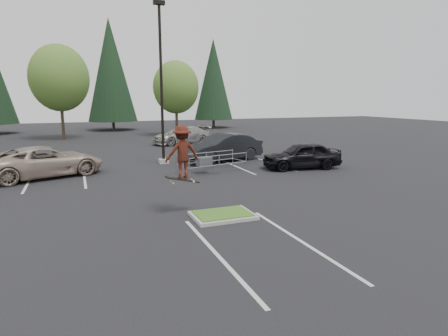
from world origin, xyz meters
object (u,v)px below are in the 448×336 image
object	(u,v)px
conif_c	(213,80)
skateboarder	(182,152)
decid_c	(176,89)
car_l_tan	(44,162)
car_r_black	(302,155)
conif_b	(111,70)
car_far_silver	(183,135)
light_pole	(162,93)
decid_b	(59,80)
cart_corral	(206,161)
car_r_charc	(223,147)

from	to	relation	value
conif_c	skateboarder	size ratio (longest dim) A/B	5.74
decid_c	car_l_tan	size ratio (longest dim) A/B	1.39
decid_c	conif_c	size ratio (longest dim) A/B	0.67
decid_c	conif_c	distance (m)	12.65
skateboarder	car_r_black	distance (m)	11.16
conif_b	car_far_silver	world-z (taller)	conif_b
light_pole	decid_c	world-z (taller)	light_pole
decid_b	skateboarder	bearing A→B (deg)	-80.75
cart_corral	car_r_black	size ratio (longest dim) A/B	0.88
cart_corral	car_r_charc	world-z (taller)	car_r_charc
car_far_silver	car_r_charc	bearing A→B (deg)	-16.66
skateboarder	car_r_charc	bearing A→B (deg)	-123.49
car_r_black	car_l_tan	bearing A→B (deg)	-92.18
cart_corral	car_l_tan	xyz separation A→B (m)	(-8.57, 2.21, 0.14)
conif_c	cart_corral	size ratio (longest dim) A/B	3.01
skateboarder	car_far_silver	distance (m)	21.82
conif_b	cart_corral	bearing A→B (deg)	-86.37
light_pole	cart_corral	xyz separation A→B (m)	(1.57, -4.10, -3.86)
skateboarder	car_far_silver	xyz separation A→B (m)	(5.74, 21.00, -1.48)
decid_b	decid_c	size ratio (longest dim) A/B	1.15
decid_c	car_l_tan	world-z (taller)	decid_c
decid_b	car_r_black	distance (m)	27.77
conif_b	conif_c	world-z (taller)	conif_b
skateboarder	car_l_tan	bearing A→B (deg)	-64.79
decid_b	conif_c	xyz separation A→B (m)	(20.01, 8.97, 0.80)
skateboarder	conif_b	bearing A→B (deg)	-96.74
cart_corral	skateboarder	world-z (taller)	skateboarder
skateboarder	car_far_silver	bearing A→B (deg)	-110.29
conif_c	skateboarder	bearing A→B (deg)	-111.54
light_pole	decid_c	size ratio (longest dim) A/B	1.21
car_r_black	light_pole	bearing A→B (deg)	-113.57
car_far_silver	cart_corral	bearing A→B (deg)	-26.39
cart_corral	car_r_charc	size ratio (longest dim) A/B	0.74
cart_corral	skateboarder	distance (m)	7.80
skateboarder	car_r_black	size ratio (longest dim) A/B	0.46
decid_b	car_far_silver	distance (m)	14.54
conif_b	car_l_tan	distance (m)	31.86
conif_c	decid_c	bearing A→B (deg)	-129.64
light_pole	cart_corral	distance (m)	5.85
decid_b	conif_c	distance (m)	21.94
cart_corral	car_l_tan	size ratio (longest dim) A/B	0.69
car_r_charc	car_l_tan	bearing A→B (deg)	-97.72
decid_b	car_l_tan	xyz separation A→B (m)	(-0.49, -20.43, -5.20)
skateboarder	conif_c	bearing A→B (deg)	-116.54
car_r_black	skateboarder	bearing A→B (deg)	-46.91
decid_b	car_far_silver	bearing A→B (deg)	-38.96
conif_c	car_r_black	xyz separation A→B (m)	(-6.00, -32.36, -6.04)
conif_b	cart_corral	size ratio (longest dim) A/B	3.50
cart_corral	skateboarder	bearing A→B (deg)	-128.68
light_pole	decid_b	distance (m)	19.70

